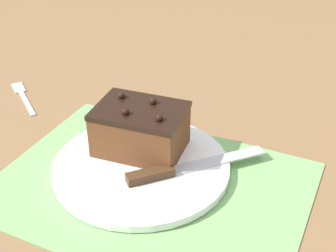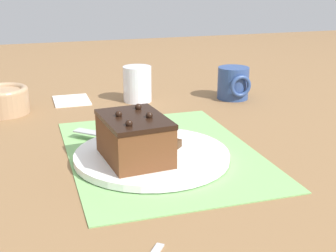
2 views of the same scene
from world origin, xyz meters
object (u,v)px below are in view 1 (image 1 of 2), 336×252
serving_knife (175,169)px  dessert_fork (23,95)px  chocolate_cake (140,129)px  cake_plate (141,166)px

serving_knife → dessert_fork: size_ratio=1.40×
chocolate_cake → serving_knife: bearing=156.7°
dessert_fork → chocolate_cake: bearing=-67.1°
cake_plate → serving_knife: size_ratio=1.54×
chocolate_cake → dessert_fork: chocolate_cake is taller
cake_plate → serving_knife: serving_knife is taller
cake_plate → serving_knife: (-0.06, -0.00, 0.01)m
cake_plate → chocolate_cake: bearing=-61.6°
cake_plate → dessert_fork: (0.34, -0.12, -0.01)m
cake_plate → dessert_fork: bearing=-19.1°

